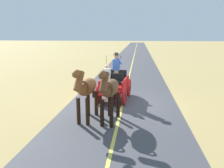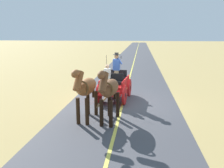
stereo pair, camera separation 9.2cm
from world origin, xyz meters
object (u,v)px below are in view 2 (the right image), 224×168
at_px(horse_drawn_carriage, 115,85).
at_px(horse_near_side, 109,90).
at_px(traffic_cone, 91,82).
at_px(horse_off_side, 86,88).

xyz_separation_m(horse_drawn_carriage, horse_near_side, (-0.15, 3.06, 0.51)).
xyz_separation_m(horse_near_side, traffic_cone, (2.10, -5.99, -1.07)).
distance_m(horse_drawn_carriage, horse_near_side, 3.11).
distance_m(horse_drawn_carriage, traffic_cone, 3.56).
bearing_deg(traffic_cone, horse_drawn_carriage, 123.59).
bearing_deg(horse_off_side, traffic_cone, -78.79).
distance_m(horse_near_side, horse_off_side, 0.94).
relative_size(horse_near_side, traffic_cone, 4.42).
bearing_deg(traffic_cone, horse_near_side, 109.31).
relative_size(horse_drawn_carriage, horse_off_side, 2.04).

